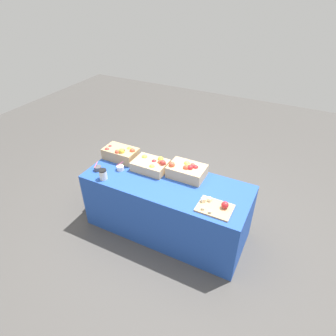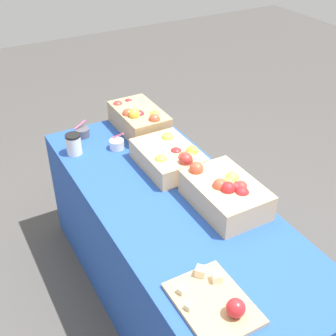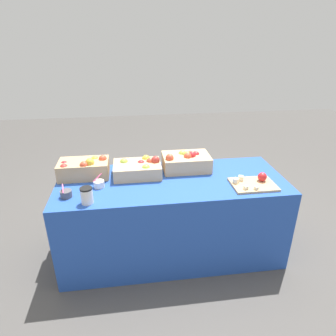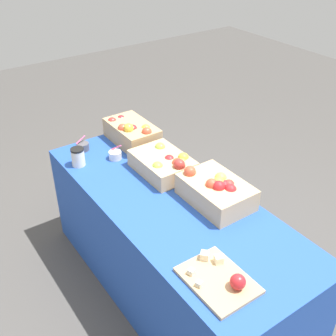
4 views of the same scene
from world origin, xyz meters
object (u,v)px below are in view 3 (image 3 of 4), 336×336
cutting_board_front (254,183)px  coffee_cup (87,195)px  sample_bowl_near (66,194)px  apple_crate_middle (139,168)px  sample_bowl_mid (99,184)px  apple_crate_left (84,168)px  apple_crate_right (186,161)px

cutting_board_front → coffee_cup: (-1.30, -0.10, 0.04)m
sample_bowl_near → apple_crate_middle: bearing=28.7°
sample_bowl_mid → coffee_cup: (-0.07, -0.24, 0.03)m
apple_crate_left → sample_bowl_near: (-0.10, -0.34, -0.05)m
sample_bowl_near → sample_bowl_mid: size_ratio=0.91×
apple_crate_right → sample_bowl_near: 1.05m
sample_bowl_near → coffee_cup: bearing=-33.2°
apple_crate_middle → coffee_cup: bearing=-133.4°
sample_bowl_mid → apple_crate_left: bearing=122.6°
apple_crate_right → cutting_board_front: size_ratio=1.19×
apple_crate_left → apple_crate_right: 0.89m
sample_bowl_mid → coffee_cup: coffee_cup is taller
apple_crate_right → sample_bowl_mid: apple_crate_right is taller
apple_crate_left → apple_crate_right: apple_crate_left is taller
apple_crate_left → coffee_cup: apple_crate_left is taller
apple_crate_middle → apple_crate_right: apple_crate_right is taller
apple_crate_middle → cutting_board_front: bearing=-19.0°
apple_crate_right → cutting_board_front: apple_crate_right is taller
apple_crate_middle → sample_bowl_mid: 0.37m
sample_bowl_near → sample_bowl_mid: bearing=28.9°
apple_crate_right → sample_bowl_near: size_ratio=4.32×
apple_crate_middle → coffee_cup: apple_crate_middle is taller
cutting_board_front → coffee_cup: size_ratio=2.81×
apple_crate_left → cutting_board_front: size_ratio=1.19×
sample_bowl_near → coffee_cup: size_ratio=0.78×
cutting_board_front → sample_bowl_mid: bearing=173.8°
apple_crate_middle → apple_crate_left: bearing=175.7°
apple_crate_left → apple_crate_right: bearing=2.1°
apple_crate_left → sample_bowl_mid: apple_crate_left is taller
apple_crate_left → cutting_board_front: (1.37, -0.35, -0.06)m
cutting_board_front → sample_bowl_near: bearing=179.7°
coffee_cup → apple_crate_left: bearing=98.8°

